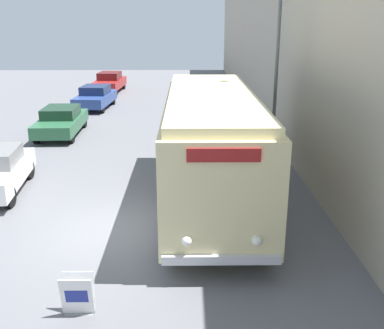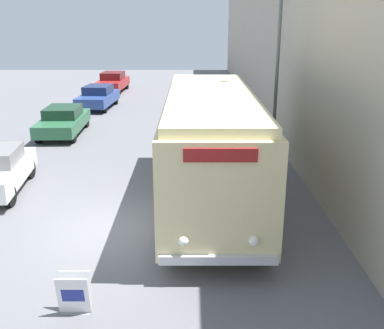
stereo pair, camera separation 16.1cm
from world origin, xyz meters
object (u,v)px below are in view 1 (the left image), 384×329
parked_car_mid (61,121)px  vintage_bus (211,142)px  parked_car_far (95,97)px  streetlamp (278,40)px  sign_board (78,295)px  parked_car_distant (110,82)px

parked_car_mid → vintage_bus: bearing=-53.0°
vintage_bus → parked_car_far: 16.88m
parked_car_mid → parked_car_far: bearing=85.2°
vintage_bus → parked_car_mid: bearing=128.8°
vintage_bus → streetlamp: (2.37, 2.55, 2.88)m
sign_board → parked_car_mid: 14.82m
vintage_bus → parked_car_distant: vintage_bus is taller
sign_board → parked_car_far: size_ratio=0.19×
sign_board → vintage_bus: bearing=63.1°
vintage_bus → parked_car_mid: vintage_bus is taller
sign_board → parked_car_mid: parked_car_mid is taller
vintage_bus → parked_car_distant: (-6.77, 22.29, -1.16)m
sign_board → parked_car_far: parked_car_far is taller
parked_car_mid → parked_car_distant: (0.16, 13.67, 0.08)m
vintage_bus → parked_car_far: vintage_bus is taller
vintage_bus → parked_car_distant: size_ratio=2.02×
streetlamp → parked_car_distant: 22.12m
sign_board → parked_car_distant: parked_car_distant is taller
vintage_bus → sign_board: bearing=-116.9°
sign_board → parked_car_distant: (-3.92, 27.91, 0.37)m
vintage_bus → sign_board: vintage_bus is taller
streetlamp → parked_car_mid: size_ratio=1.65×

